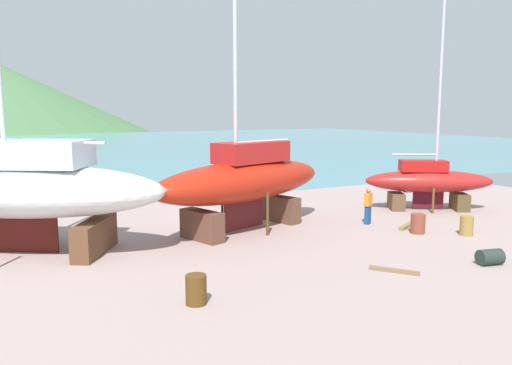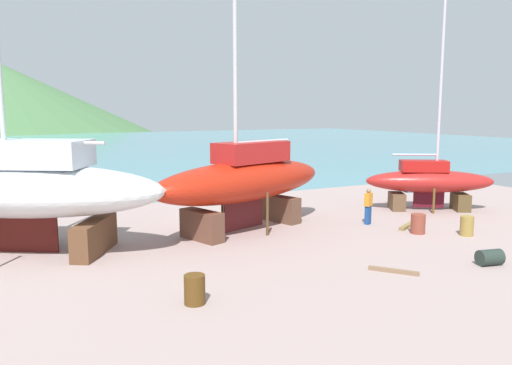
{
  "view_description": "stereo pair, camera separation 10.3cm",
  "coord_description": "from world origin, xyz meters",
  "px_view_note": "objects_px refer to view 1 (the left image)",
  "views": [
    {
      "loc": [
        -10.08,
        -21.9,
        5.37
      ],
      "look_at": [
        0.34,
        -1.91,
        2.11
      ],
      "focal_mm": 35.36,
      "sensor_mm": 36.0,
      "label": 1
    },
    {
      "loc": [
        -9.99,
        -21.95,
        5.37
      ],
      "look_at": [
        0.34,
        -1.91,
        2.11
      ],
      "focal_mm": 35.36,
      "sensor_mm": 36.0,
      "label": 2
    }
  ],
  "objects_px": {
    "barrel_rust_far": "(196,290)",
    "barrel_by_slipway": "(418,224)",
    "sailboat_mid_port": "(428,181)",
    "worker": "(368,206)",
    "barrel_rust_mid": "(406,187)",
    "sailboat_small_center": "(23,189)",
    "barrel_tipped_right": "(490,257)",
    "sailboat_far_slipway": "(244,179)",
    "barrel_tipped_left": "(467,226)"
  },
  "relations": [
    {
      "from": "worker",
      "to": "barrel_rust_mid",
      "type": "xyz_separation_m",
      "value": [
        8.59,
        6.36,
        -0.58
      ]
    },
    {
      "from": "sailboat_mid_port",
      "to": "barrel_by_slipway",
      "type": "relative_size",
      "value": 13.34
    },
    {
      "from": "barrel_tipped_left",
      "to": "barrel_rust_far",
      "type": "bearing_deg",
      "value": -171.65
    },
    {
      "from": "barrel_by_slipway",
      "to": "barrel_tipped_right",
      "type": "bearing_deg",
      "value": -104.3
    },
    {
      "from": "barrel_by_slipway",
      "to": "barrel_tipped_left",
      "type": "bearing_deg",
      "value": -38.37
    },
    {
      "from": "barrel_rust_mid",
      "to": "sailboat_far_slipway",
      "type": "bearing_deg",
      "value": -161.85
    },
    {
      "from": "sailboat_small_center",
      "to": "barrel_rust_far",
      "type": "relative_size",
      "value": 21.63
    },
    {
      "from": "barrel_rust_far",
      "to": "barrel_by_slipway",
      "type": "xyz_separation_m",
      "value": [
        11.55,
        3.18,
        0.01
      ]
    },
    {
      "from": "sailboat_mid_port",
      "to": "worker",
      "type": "bearing_deg",
      "value": -135.54
    },
    {
      "from": "barrel_rust_mid",
      "to": "barrel_tipped_right",
      "type": "distance_m",
      "value": 16.06
    },
    {
      "from": "barrel_by_slipway",
      "to": "sailboat_far_slipway",
      "type": "bearing_deg",
      "value": 147.59
    },
    {
      "from": "sailboat_small_center",
      "to": "sailboat_far_slipway",
      "type": "bearing_deg",
      "value": -152.31
    },
    {
      "from": "barrel_tipped_right",
      "to": "barrel_by_slipway",
      "type": "distance_m",
      "value": 4.69
    },
    {
      "from": "sailboat_small_center",
      "to": "barrel_rust_mid",
      "type": "bearing_deg",
      "value": -138.7
    },
    {
      "from": "sailboat_mid_port",
      "to": "barrel_rust_mid",
      "type": "height_order",
      "value": "sailboat_mid_port"
    },
    {
      "from": "sailboat_far_slipway",
      "to": "barrel_rust_mid",
      "type": "xyz_separation_m",
      "value": [
        14.27,
        4.68,
        -1.99
      ]
    },
    {
      "from": "worker",
      "to": "barrel_tipped_left",
      "type": "bearing_deg",
      "value": -173.98
    },
    {
      "from": "barrel_rust_far",
      "to": "barrel_by_slipway",
      "type": "height_order",
      "value": "barrel_by_slipway"
    },
    {
      "from": "worker",
      "to": "barrel_rust_far",
      "type": "bearing_deg",
      "value": 90.79
    },
    {
      "from": "barrel_rust_mid",
      "to": "barrel_by_slipway",
      "type": "bearing_deg",
      "value": -131.67
    },
    {
      "from": "sailboat_small_center",
      "to": "sailboat_mid_port",
      "type": "distance_m",
      "value": 19.86
    },
    {
      "from": "sailboat_far_slipway",
      "to": "barrel_tipped_right",
      "type": "relative_size",
      "value": 20.18
    },
    {
      "from": "sailboat_mid_port",
      "to": "barrel_rust_far",
      "type": "xyz_separation_m",
      "value": [
        -15.93,
        -6.84,
        -1.16
      ]
    },
    {
      "from": "barrel_rust_mid",
      "to": "barrel_rust_far",
      "type": "distance_m",
      "value": 22.75
    },
    {
      "from": "sailboat_small_center",
      "to": "barrel_tipped_right",
      "type": "height_order",
      "value": "sailboat_small_center"
    },
    {
      "from": "barrel_tipped_left",
      "to": "sailboat_far_slipway",
      "type": "bearing_deg",
      "value": 146.35
    },
    {
      "from": "sailboat_far_slipway",
      "to": "barrel_tipped_right",
      "type": "distance_m",
      "value": 10.33
    },
    {
      "from": "sailboat_small_center",
      "to": "barrel_by_slipway",
      "type": "height_order",
      "value": "sailboat_small_center"
    },
    {
      "from": "sailboat_small_center",
      "to": "barrel_rust_mid",
      "type": "relative_size",
      "value": 20.91
    },
    {
      "from": "barrel_rust_mid",
      "to": "barrel_rust_far",
      "type": "bearing_deg",
      "value": -148.31
    },
    {
      "from": "sailboat_far_slipway",
      "to": "barrel_rust_far",
      "type": "bearing_deg",
      "value": 36.43
    },
    {
      "from": "barrel_rust_far",
      "to": "barrel_tipped_left",
      "type": "relative_size",
      "value": 0.98
    },
    {
      "from": "worker",
      "to": "barrel_rust_mid",
      "type": "relative_size",
      "value": 1.99
    },
    {
      "from": "barrel_rust_mid",
      "to": "barrel_tipped_left",
      "type": "bearing_deg",
      "value": -121.87
    },
    {
      "from": "barrel_rust_far",
      "to": "barrel_rust_mid",
      "type": "bearing_deg",
      "value": 31.69
    },
    {
      "from": "sailboat_small_center",
      "to": "barrel_by_slipway",
      "type": "relative_size",
      "value": 20.99
    },
    {
      "from": "barrel_rust_far",
      "to": "barrel_tipped_right",
      "type": "bearing_deg",
      "value": -7.48
    },
    {
      "from": "sailboat_small_center",
      "to": "barrel_by_slipway",
      "type": "xyz_separation_m",
      "value": [
        15.43,
        -4.66,
        -2.02
      ]
    },
    {
      "from": "worker",
      "to": "barrel_by_slipway",
      "type": "bearing_deg",
      "value": 171.12
    },
    {
      "from": "barrel_rust_mid",
      "to": "barrel_by_slipway",
      "type": "distance_m",
      "value": 11.75
    },
    {
      "from": "sailboat_small_center",
      "to": "sailboat_mid_port",
      "type": "xyz_separation_m",
      "value": [
        19.81,
        -0.99,
        -0.87
      ]
    },
    {
      "from": "worker",
      "to": "barrel_by_slipway",
      "type": "xyz_separation_m",
      "value": [
        0.78,
        -2.42,
        -0.46
      ]
    },
    {
      "from": "barrel_rust_far",
      "to": "sailboat_small_center",
      "type": "bearing_deg",
      "value": 116.36
    },
    {
      "from": "worker",
      "to": "barrel_tipped_right",
      "type": "xyz_separation_m",
      "value": [
        -0.38,
        -6.96,
        -0.61
      ]
    },
    {
      "from": "sailboat_far_slipway",
      "to": "barrel_rust_mid",
      "type": "relative_size",
      "value": 19.72
    },
    {
      "from": "barrel_rust_mid",
      "to": "barrel_tipped_left",
      "type": "relative_size",
      "value": 1.01
    },
    {
      "from": "sailboat_mid_port",
      "to": "worker",
      "type": "height_order",
      "value": "sailboat_mid_port"
    },
    {
      "from": "barrel_tipped_left",
      "to": "worker",
      "type": "bearing_deg",
      "value": 122.7
    },
    {
      "from": "barrel_by_slipway",
      "to": "worker",
      "type": "bearing_deg",
      "value": 107.79
    },
    {
      "from": "worker",
      "to": "sailboat_far_slipway",
      "type": "bearing_deg",
      "value": 46.86
    }
  ]
}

